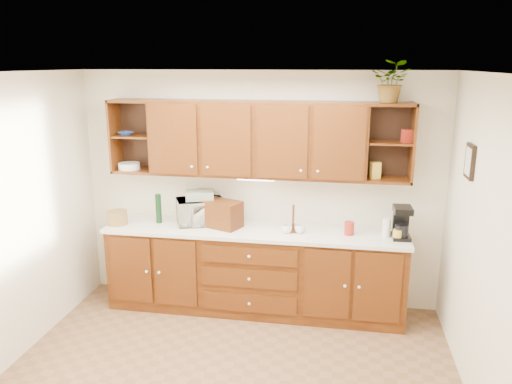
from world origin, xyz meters
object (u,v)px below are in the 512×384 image
at_px(bread_box, 222,214).
at_px(potted_plant, 392,82).
at_px(microwave, 200,211).
at_px(coffee_maker, 402,223).

relative_size(bread_box, potted_plant, 1.00).
xyz_separation_m(microwave, potted_plant, (1.97, -0.01, 1.42)).
xyz_separation_m(microwave, bread_box, (0.26, -0.07, 0.00)).
relative_size(microwave, potted_plant, 1.23).
height_order(coffee_maker, potted_plant, potted_plant).
height_order(microwave, bread_box, bread_box).
xyz_separation_m(bread_box, potted_plant, (1.70, 0.06, 1.41)).
bearing_deg(potted_plant, bread_box, -177.82).
height_order(microwave, potted_plant, potted_plant).
relative_size(microwave, bread_box, 1.23).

